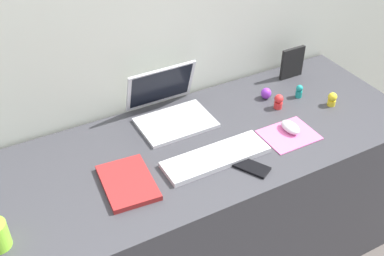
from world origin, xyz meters
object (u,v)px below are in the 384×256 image
Objects in this scene: notebook_pad at (128,183)px; keyboard at (216,157)px; cell_phone at (252,167)px; picture_frame at (292,63)px; toy_figurine_yellow at (332,99)px; toy_figurine_teal at (299,91)px; toy_figurine_red at (279,101)px; mouse at (290,127)px; laptop at (169,106)px; toy_figurine_purple at (266,93)px.

keyboard is at bearing 0.06° from notebook_pad.
cell_phone is at bearing -49.92° from keyboard.
picture_frame is (0.53, 0.45, 0.07)m from cell_phone.
toy_figurine_yellow is (0.96, 0.04, 0.02)m from notebook_pad.
cell_phone is 2.14× the size of toy_figurine_teal.
toy_figurine_yellow is at bearing -23.24° from toy_figurine_red.
mouse reaches higher than notebook_pad.
laptop reaches higher than notebook_pad.
keyboard reaches higher than cell_phone.
toy_figurine_purple is (0.44, -0.08, -0.03)m from laptop.
toy_figurine_yellow is at bearing -39.59° from toy_figurine_purple.
mouse is at bearing -135.95° from toy_figurine_teal.
keyboard is at bearing 101.15° from cell_phone.
cell_phone is 2.10× the size of toy_figurine_yellow.
toy_figurine_red is at bearing -89.00° from toy_figurine_purple.
toy_figurine_yellow is 0.28m from toy_figurine_purple.
mouse is 0.28m from toy_figurine_yellow.
picture_frame reaches higher than cell_phone.
toy_figurine_yellow reaches higher than toy_figurine_purple.
laptop is 0.70m from toy_figurine_yellow.
laptop reaches higher than mouse.
toy_figurine_teal is 0.98× the size of toy_figurine_yellow.
toy_figurine_red is 0.09m from toy_figurine_purple.
toy_figurine_yellow is (0.65, -0.26, -0.02)m from laptop.
picture_frame is (0.62, 0.35, 0.06)m from keyboard.
laptop is 2.34× the size of cell_phone.
mouse is at bearing -40.42° from laptop.
picture_frame is at bearing 51.86° from mouse.
picture_frame is (0.65, 0.02, 0.02)m from laptop.
cell_phone is 0.70m from picture_frame.
toy_figurine_purple is (0.32, 0.36, 0.02)m from cell_phone.
toy_figurine_purple is (0.06, 0.24, 0.00)m from mouse.
toy_figurine_purple reaches higher than mouse.
mouse is 0.75× the size of cell_phone.
toy_figurine_teal is 0.15m from toy_figurine_yellow.
notebook_pad is 3.93× the size of toy_figurine_yellow.
toy_figurine_purple reaches higher than keyboard.
toy_figurine_yellow is 1.21× the size of toy_figurine_purple.
toy_figurine_purple is (-0.22, 0.18, -0.01)m from toy_figurine_yellow.
picture_frame reaches higher than mouse.
laptop reaches higher than toy_figurine_red.
mouse is 1.47× the size of toy_figurine_red.
toy_figurine_teal is 0.91× the size of toy_figurine_red.
toy_figurine_red is at bearing 156.76° from toy_figurine_yellow.
toy_figurine_purple is at bearing -10.14° from laptop.
laptop reaches higher than picture_frame.
toy_figurine_teal is at bearing 15.36° from notebook_pad.
toy_figurine_purple is (-0.21, -0.09, -0.05)m from picture_frame.
picture_frame is at bearing 24.24° from toy_figurine_purple.
keyboard is at bearing -84.78° from laptop.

